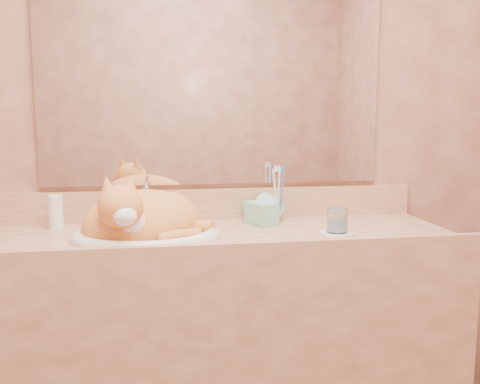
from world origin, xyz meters
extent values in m
cube|color=brown|center=(0.00, 1.00, 1.25)|extent=(2.40, 0.02, 2.50)
cube|color=white|center=(0.00, 0.99, 1.39)|extent=(1.30, 0.02, 0.80)
imported|color=#80CDAE|center=(0.19, 0.81, 0.94)|extent=(0.11, 0.11, 0.18)
imported|color=#80CDAE|center=(0.23, 0.89, 0.90)|extent=(0.14, 0.14, 0.10)
cylinder|color=white|center=(0.38, 0.64, 0.85)|extent=(0.12, 0.12, 0.01)
cylinder|color=white|center=(0.38, 0.64, 0.90)|extent=(0.07, 0.07, 0.08)
cylinder|color=white|center=(-0.58, 0.89, 0.91)|extent=(0.05, 0.05, 0.12)
camera|label=1|loc=(-0.22, -1.06, 1.26)|focal=40.00mm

